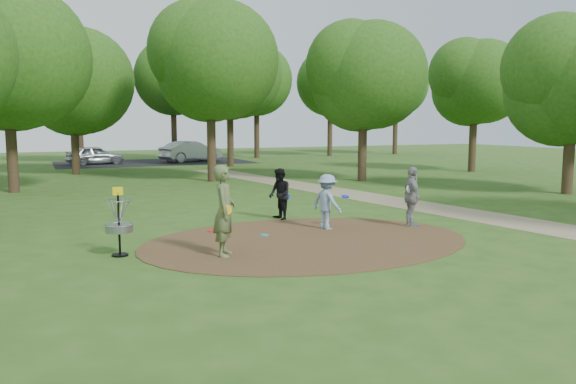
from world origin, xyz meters
name	(u,v)px	position (x,y,z in m)	size (l,w,h in m)	color
ground	(308,241)	(0.00, 0.00, 0.00)	(100.00, 100.00, 0.00)	#2D5119
dirt_clearing	(308,241)	(0.00, 0.00, 0.01)	(8.40, 8.40, 0.02)	#47301C
footpath	(458,212)	(6.50, 2.00, 0.01)	(2.00, 40.00, 0.01)	#8C7A5B
parking_lot	(154,162)	(2.00, 30.00, 0.00)	(14.00, 8.00, 0.01)	black
player_observer_with_disc	(225,211)	(-2.37, -0.67, 1.01)	(0.75, 0.88, 2.03)	#58673B
player_throwing_with_disc	(327,202)	(1.17, 1.17, 0.77)	(1.09, 1.12, 1.53)	#809DBF
player_walking_with_disc	(280,194)	(0.60, 3.13, 0.79)	(0.67, 0.78, 1.57)	black
player_waiting_with_disc	(412,197)	(3.54, 0.53, 0.86)	(0.69, 1.08, 1.71)	gray
disc_ground_cyan	(265,235)	(-0.76, 1.01, 0.03)	(0.22, 0.22, 0.02)	#17A6BE
disc_ground_red	(212,231)	(-1.87, 2.07, 0.03)	(0.22, 0.22, 0.02)	red
car_left	(95,155)	(-2.21, 29.60, 0.67)	(1.58, 3.93, 1.34)	#B0B4B8
car_right	(191,151)	(4.72, 29.67, 0.78)	(1.66, 4.76, 1.57)	#A1A3A9
disc_golf_basket	(119,217)	(-4.50, 0.30, 0.87)	(0.63, 0.63, 1.54)	black
tree_ring	(247,67)	(2.05, 9.91, 5.23)	(36.77, 45.27, 9.10)	#332316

